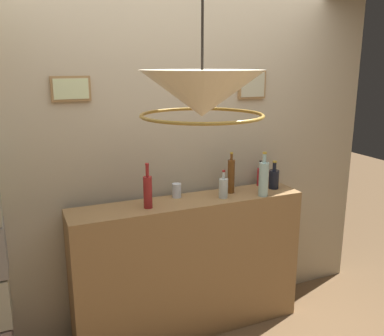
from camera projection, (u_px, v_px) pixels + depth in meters
panelled_rear_partition at (176, 132)px, 3.07m from camera, size 3.37×0.15×2.83m
bar_shelf_unit at (189, 266)px, 3.09m from camera, size 1.72×0.33×1.04m
liquor_bottle_sherry at (223, 188)px, 3.00m from camera, size 0.07×0.07×0.21m
liquor_bottle_amaro at (274, 178)px, 3.22m from camera, size 0.08×0.08×0.22m
liquor_bottle_rum at (264, 178)px, 3.03m from camera, size 0.07×0.07×0.33m
liquor_bottle_gin at (260, 176)px, 3.30m from camera, size 0.05×0.05×0.20m
liquor_bottle_scotch at (148, 191)px, 2.78m from camera, size 0.06×0.06×0.31m
liquor_bottle_vodka at (231, 176)px, 3.10m from camera, size 0.05×0.05×0.31m
glass_tumbler_rocks at (177, 191)px, 3.01m from camera, size 0.07×0.07×0.10m
pendant_lamp at (202, 95)px, 1.87m from camera, size 0.57×0.57×0.59m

